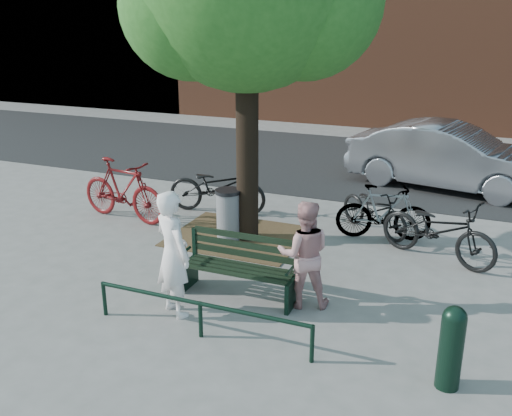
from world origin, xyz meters
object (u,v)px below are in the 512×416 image
at_px(park_bench, 241,265).
at_px(bollard, 451,345).
at_px(person_right, 304,254).
at_px(parked_car, 449,157).
at_px(litter_bin, 228,215).
at_px(bicycle_c, 375,209).
at_px(person_left, 173,254).

distance_m(park_bench, bollard, 3.26).
relative_size(person_right, bollard, 1.56).
bearing_deg(bollard, park_bench, 159.29).
bearing_deg(parked_car, litter_bin, 156.80).
xyz_separation_m(bollard, litter_bin, (-4.15, 3.07, -0.05)).
relative_size(bollard, litter_bin, 1.04).
bearing_deg(bicycle_c, parked_car, 20.83).
height_order(person_left, person_right, person_left).
height_order(park_bench, person_left, person_left).
distance_m(park_bench, parked_car, 7.34).
xyz_separation_m(park_bench, person_right, (0.95, 0.07, 0.31)).
distance_m(litter_bin, bicycle_c, 2.80).
bearing_deg(person_left, bollard, -155.74).
xyz_separation_m(bollard, parked_car, (-0.70, 8.10, 0.24)).
xyz_separation_m(litter_bin, parked_car, (3.45, 5.02, 0.28)).
bearing_deg(parked_car, person_right, 179.79).
bearing_deg(litter_bin, bollard, -36.52).
xyz_separation_m(litter_bin, bicycle_c, (2.41, 1.43, -0.03)).
distance_m(litter_bin, parked_car, 6.10).
relative_size(bicycle_c, parked_car, 0.37).
relative_size(person_left, bollard, 1.78).
height_order(bollard, bicycle_c, bollard).
bearing_deg(bicycle_c, person_right, -149.23).
bearing_deg(bollard, parked_car, 94.96).
bearing_deg(litter_bin, park_bench, -60.16).
bearing_deg(person_right, parked_car, -121.41).
bearing_deg(litter_bin, person_left, -80.27).
distance_m(bollard, parked_car, 8.13).
bearing_deg(bollard, person_right, 149.75).
height_order(litter_bin, parked_car, parked_car).
bearing_deg(park_bench, litter_bin, 119.84).
height_order(park_bench, bicycle_c, park_bench).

